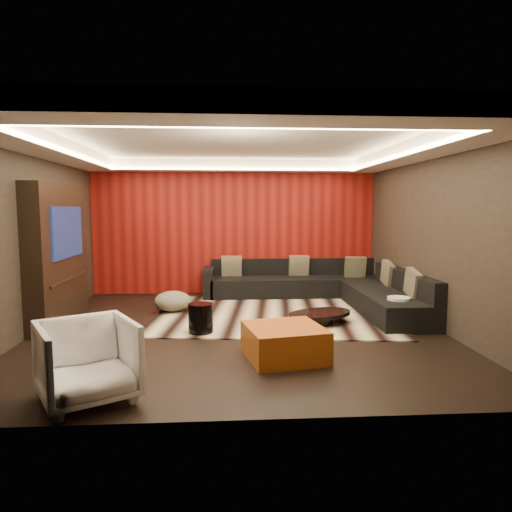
{
  "coord_description": "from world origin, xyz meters",
  "views": [
    {
      "loc": [
        -0.19,
        -6.77,
        1.83
      ],
      "look_at": [
        0.3,
        0.6,
        1.05
      ],
      "focal_mm": 32.0,
      "sensor_mm": 36.0,
      "label": 1
    }
  ],
  "objects": [
    {
      "name": "floor",
      "position": [
        0.0,
        0.0,
        -0.01
      ],
      "size": [
        6.0,
        6.0,
        0.02
      ],
      "primitive_type": "cube",
      "color": "black",
      "rests_on": "ground"
    },
    {
      "name": "ceiling",
      "position": [
        0.0,
        0.0,
        2.81
      ],
      "size": [
        6.0,
        6.0,
        0.02
      ],
      "primitive_type": "cube",
      "color": "silver",
      "rests_on": "ground"
    },
    {
      "name": "wall_back",
      "position": [
        0.0,
        3.01,
        1.4
      ],
      "size": [
        6.0,
        0.02,
        2.8
      ],
      "primitive_type": "cube",
      "color": "black",
      "rests_on": "ground"
    },
    {
      "name": "wall_left",
      "position": [
        -3.01,
        0.0,
        1.4
      ],
      "size": [
        0.02,
        6.0,
        2.8
      ],
      "primitive_type": "cube",
      "color": "black",
      "rests_on": "ground"
    },
    {
      "name": "wall_right",
      "position": [
        3.01,
        0.0,
        1.4
      ],
      "size": [
        0.02,
        6.0,
        2.8
      ],
      "primitive_type": "cube",
      "color": "black",
      "rests_on": "ground"
    },
    {
      "name": "red_feature_wall",
      "position": [
        0.0,
        2.97,
        1.4
      ],
      "size": [
        5.98,
        0.05,
        2.78
      ],
      "primitive_type": "cube",
      "color": "#6B0C0A",
      "rests_on": "ground"
    },
    {
      "name": "soffit_back",
      "position": [
        0.0,
        2.7,
        2.69
      ],
      "size": [
        6.0,
        0.6,
        0.22
      ],
      "primitive_type": "cube",
      "color": "silver",
      "rests_on": "ground"
    },
    {
      "name": "soffit_front",
      "position": [
        0.0,
        -2.7,
        2.69
      ],
      "size": [
        6.0,
        0.6,
        0.22
      ],
      "primitive_type": "cube",
      "color": "silver",
      "rests_on": "ground"
    },
    {
      "name": "soffit_left",
      "position": [
        -2.7,
        0.0,
        2.69
      ],
      "size": [
        0.6,
        4.8,
        0.22
      ],
      "primitive_type": "cube",
      "color": "silver",
      "rests_on": "ground"
    },
    {
      "name": "soffit_right",
      "position": [
        2.7,
        0.0,
        2.69
      ],
      "size": [
        0.6,
        4.8,
        0.22
      ],
      "primitive_type": "cube",
      "color": "silver",
      "rests_on": "ground"
    },
    {
      "name": "cove_back",
      "position": [
        0.0,
        2.36,
        2.6
      ],
      "size": [
        4.8,
        0.08,
        0.04
      ],
      "primitive_type": "cube",
      "color": "#FFD899",
      "rests_on": "ground"
    },
    {
      "name": "cove_front",
      "position": [
        0.0,
        -2.36,
        2.6
      ],
      "size": [
        4.8,
        0.08,
        0.04
      ],
      "primitive_type": "cube",
      "color": "#FFD899",
      "rests_on": "ground"
    },
    {
      "name": "cove_left",
      "position": [
        -2.36,
        0.0,
        2.6
      ],
      "size": [
        0.08,
        4.8,
        0.04
      ],
      "primitive_type": "cube",
      "color": "#FFD899",
      "rests_on": "ground"
    },
    {
      "name": "cove_right",
      "position": [
        2.36,
        0.0,
        2.6
      ],
      "size": [
        0.08,
        4.8,
        0.04
      ],
      "primitive_type": "cube",
      "color": "#FFD899",
      "rests_on": "ground"
    },
    {
      "name": "tv_surround",
      "position": [
        -2.85,
        0.6,
        1.1
      ],
      "size": [
        0.3,
        2.0,
        2.2
      ],
      "primitive_type": "cube",
      "color": "black",
      "rests_on": "ground"
    },
    {
      "name": "tv_screen",
      "position": [
        -2.69,
        0.6,
        1.45
      ],
      "size": [
        0.04,
        1.3,
        0.8
      ],
      "primitive_type": "cube",
      "color": "black",
      "rests_on": "ground"
    },
    {
      "name": "tv_shelf",
      "position": [
        -2.69,
        0.6,
        0.7
      ],
      "size": [
        0.04,
        1.6,
        0.04
      ],
      "primitive_type": "cube",
      "color": "black",
      "rests_on": "ground"
    },
    {
      "name": "rug",
      "position": [
        0.62,
        0.85,
        0.01
      ],
      "size": [
        4.31,
        3.42,
        0.02
      ],
      "primitive_type": "cube",
      "rotation": [
        0.0,
        0.0,
        -0.11
      ],
      "color": "beige",
      "rests_on": "floor"
    },
    {
      "name": "coffee_table",
      "position": [
        1.27,
        0.15,
        0.11
      ],
      "size": [
        1.46,
        1.46,
        0.18
      ],
      "primitive_type": "cylinder",
      "rotation": [
        0.0,
        0.0,
        0.43
      ],
      "color": "black",
      "rests_on": "rug"
    },
    {
      "name": "drum_stool",
      "position": [
        -0.56,
        -0.22,
        0.23
      ],
      "size": [
        0.47,
        0.47,
        0.43
      ],
      "primitive_type": "cylinder",
      "rotation": [
        0.0,
        0.0,
        0.4
      ],
      "color": "black",
      "rests_on": "rug"
    },
    {
      "name": "striped_pouf",
      "position": [
        -1.13,
        1.21,
        0.2
      ],
      "size": [
        0.73,
        0.73,
        0.35
      ],
      "primitive_type": "ellipsoid",
      "rotation": [
        0.0,
        0.0,
        -0.16
      ],
      "color": "beige",
      "rests_on": "rug"
    },
    {
      "name": "white_side_table",
      "position": [
        2.5,
        0.07,
        0.22
      ],
      "size": [
        0.39,
        0.39,
        0.44
      ],
      "primitive_type": "cylinder",
      "rotation": [
        0.0,
        0.0,
        0.1
      ],
      "color": "silver",
      "rests_on": "floor"
    },
    {
      "name": "orange_ottoman",
      "position": [
        0.52,
        -1.39,
        0.2
      ],
      "size": [
        1.05,
        1.05,
        0.4
      ],
      "primitive_type": "cube",
      "rotation": [
        0.0,
        0.0,
        0.2
      ],
      "color": "#9B4014",
      "rests_on": "floor"
    },
    {
      "name": "armchair",
      "position": [
        -1.5,
        -2.5,
        0.39
      ],
      "size": [
        1.15,
        1.16,
        0.78
      ],
      "primitive_type": "imported",
      "rotation": [
        0.0,
        0.0,
        0.52
      ],
      "color": "white",
      "rests_on": "floor"
    },
    {
      "name": "sectional_sofa",
      "position": [
        1.73,
        1.86,
        0.26
      ],
      "size": [
        3.65,
        3.5,
        0.75
      ],
      "color": "black",
      "rests_on": "floor"
    },
    {
      "name": "throw_pillows",
      "position": [
        1.87,
        1.9,
        0.62
      ],
      "size": [
        3.16,
        2.77,
        0.5
      ],
      "color": "tan",
      "rests_on": "sectional_sofa"
    }
  ]
}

